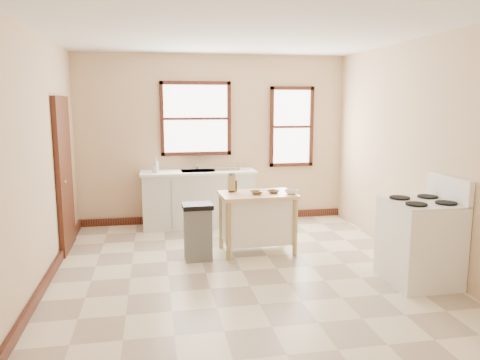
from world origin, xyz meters
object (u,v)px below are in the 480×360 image
at_px(bowl_c, 291,192).
at_px(knife_block, 232,184).
at_px(bowl_b, 273,192).
at_px(trash_bin, 198,232).
at_px(pepper_grinder, 236,186).
at_px(bowl_a, 256,193).
at_px(soap_bottle_b, 155,167).
at_px(dish_rack, 227,167).
at_px(gas_stove, 420,230).
at_px(soap_bottle_a, 156,165).
at_px(kitchen_island, 257,223).

bearing_deg(bowl_c, knife_block, 157.95).
distance_m(bowl_b, trash_bin, 1.15).
xyz_separation_m(pepper_grinder, bowl_a, (0.24, -0.26, -0.05)).
bearing_deg(soap_bottle_b, trash_bin, -66.43).
xyz_separation_m(pepper_grinder, trash_bin, (-0.56, -0.36, -0.52)).
bearing_deg(dish_rack, knife_block, -105.35).
bearing_deg(soap_bottle_b, pepper_grinder, -43.33).
relative_size(soap_bottle_b, bowl_a, 1.04).
relative_size(bowl_b, gas_stove, 0.13).
bearing_deg(soap_bottle_a, bowl_b, -44.56).
bearing_deg(dish_rack, soap_bottle_b, 172.59).
height_order(bowl_c, gas_stove, gas_stove).
height_order(bowl_a, trash_bin, bowl_a).
distance_m(kitchen_island, gas_stove, 2.10).
bearing_deg(soap_bottle_b, bowl_c, -35.76).
height_order(soap_bottle_b, bowl_c, soap_bottle_b).
bearing_deg(bowl_b, bowl_a, -170.45).
xyz_separation_m(bowl_a, trash_bin, (-0.80, -0.10, -0.47)).
relative_size(soap_bottle_a, soap_bottle_b, 1.36).
height_order(soap_bottle_b, kitchen_island, soap_bottle_b).
relative_size(dish_rack, gas_stove, 0.34).
xyz_separation_m(dish_rack, gas_stove, (1.73, -2.87, -0.37)).
relative_size(bowl_b, trash_bin, 0.21).
distance_m(pepper_grinder, bowl_c, 0.77).
xyz_separation_m(knife_block, gas_stove, (1.87, -1.57, -0.31)).
relative_size(bowl_a, trash_bin, 0.23).
xyz_separation_m(kitchen_island, bowl_c, (0.43, -0.14, 0.43)).
height_order(pepper_grinder, bowl_c, pepper_grinder).
xyz_separation_m(soap_bottle_a, knife_block, (1.00, -1.26, -0.12)).
xyz_separation_m(knife_block, bowl_a, (0.29, -0.23, -0.08)).
bearing_deg(kitchen_island, knife_block, 150.21).
bearing_deg(soap_bottle_a, dish_rack, 0.96).
bearing_deg(kitchen_island, soap_bottle_b, 131.07).
distance_m(knife_block, bowl_c, 0.81).
height_order(bowl_b, bowl_c, bowl_c).
distance_m(pepper_grinder, trash_bin, 0.84).
bearing_deg(dish_rack, gas_stove, -68.32).
height_order(bowl_b, gas_stove, gas_stove).
xyz_separation_m(kitchen_island, knife_block, (-0.32, 0.17, 0.51)).
xyz_separation_m(bowl_c, trash_bin, (-1.25, -0.03, -0.47)).
xyz_separation_m(bowl_a, bowl_c, (0.46, -0.07, 0.01)).
relative_size(soap_bottle_a, bowl_a, 1.41).
bearing_deg(soap_bottle_a, kitchen_island, -48.39).
relative_size(pepper_grinder, bowl_c, 0.87).
height_order(pepper_grinder, bowl_b, pepper_grinder).
distance_m(trash_bin, gas_stove, 2.68).
bearing_deg(pepper_grinder, bowl_b, -24.38).
height_order(dish_rack, trash_bin, dish_rack).
relative_size(knife_block, bowl_a, 1.17).
height_order(dish_rack, gas_stove, gas_stove).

